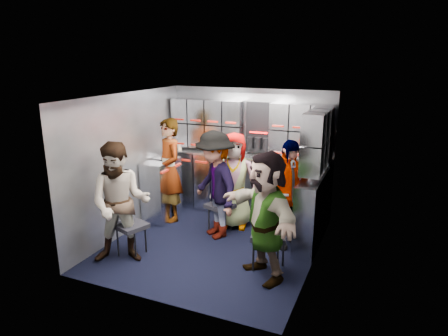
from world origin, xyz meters
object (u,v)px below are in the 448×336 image
at_px(attendant_arc_a, 120,203).
at_px(jump_seat_near_right, 269,237).
at_px(jump_seat_center, 238,199).
at_px(attendant_arc_c, 234,181).
at_px(jump_seat_mid_left, 220,207).
at_px(jump_seat_near_left, 131,227).
at_px(attendant_arc_b, 215,185).
at_px(attendant_arc_e, 266,216).
at_px(jump_seat_mid_right, 289,214).
at_px(attendant_standing, 169,170).
at_px(attendant_arc_d, 287,194).

bearing_deg(attendant_arc_a, jump_seat_near_right, -9.76).
distance_m(jump_seat_center, attendant_arc_c, 0.40).
bearing_deg(jump_seat_mid_left, attendant_arc_c, 65.94).
relative_size(jump_seat_near_left, jump_seat_near_right, 0.96).
height_order(jump_seat_near_left, jump_seat_near_right, jump_seat_near_right).
distance_m(jump_seat_mid_left, jump_seat_near_right, 1.30).
relative_size(jump_seat_mid_left, attendant_arc_a, 0.29).
bearing_deg(attendant_arc_b, jump_seat_mid_left, 129.69).
bearing_deg(attendant_arc_e, jump_seat_mid_left, 176.80).
xyz_separation_m(jump_seat_mid_right, jump_seat_near_right, (-0.02, -0.92, 0.05)).
relative_size(attendant_standing, attendant_arc_e, 1.06).
bearing_deg(jump_seat_near_right, jump_seat_mid_right, 88.47).
distance_m(attendant_arc_a, attendant_arc_b, 1.41).
bearing_deg(attendant_arc_e, attendant_arc_b, -177.48).
bearing_deg(attendant_arc_d, jump_seat_near_right, -134.17).
relative_size(jump_seat_mid_left, jump_seat_near_right, 0.93).
xyz_separation_m(jump_seat_near_left, jump_seat_center, (0.92, 1.60, -0.01)).
xyz_separation_m(jump_seat_center, attendant_arc_c, (-0.00, -0.18, 0.36)).
xyz_separation_m(attendant_standing, attendant_arc_a, (0.15, -1.46, -0.04)).
bearing_deg(jump_seat_near_right, jump_seat_center, 125.63).
distance_m(jump_seat_center, jump_seat_near_right, 1.54).
xyz_separation_m(jump_seat_near_left, attendant_arc_e, (1.81, 0.17, 0.39)).
height_order(jump_seat_center, attendant_arc_c, attendant_arc_c).
bearing_deg(jump_seat_mid_left, attendant_arc_b, -90.00).
bearing_deg(jump_seat_mid_left, jump_seat_center, 75.12).
xyz_separation_m(jump_seat_near_right, attendant_arc_c, (-0.90, 1.07, 0.31)).
height_order(attendant_arc_a, attendant_arc_b, same).
height_order(jump_seat_near_left, jump_seat_mid_right, jump_seat_near_left).
bearing_deg(attendant_standing, attendant_arc_c, 46.22).
height_order(attendant_arc_b, attendant_arc_d, attendant_arc_b).
xyz_separation_m(jump_seat_mid_left, jump_seat_center, (0.12, 0.44, 0.00)).
bearing_deg(jump_seat_mid_right, jump_seat_near_right, -91.53).
xyz_separation_m(jump_seat_mid_right, attendant_arc_a, (-1.84, -1.46, 0.41)).
height_order(attendant_standing, attendant_arc_a, attendant_standing).
xyz_separation_m(jump_seat_center, attendant_arc_b, (-0.12, -0.62, 0.41)).
height_order(jump_seat_near_left, attendant_standing, attendant_standing).
relative_size(jump_seat_mid_right, attendant_arc_b, 0.28).
bearing_deg(jump_seat_near_left, attendant_standing, 96.61).
distance_m(jump_seat_near_left, jump_seat_mid_left, 1.41).
xyz_separation_m(attendant_arc_b, attendant_arc_d, (1.04, 0.12, -0.03)).
bearing_deg(attendant_arc_c, jump_seat_mid_left, -129.91).
bearing_deg(attendant_arc_e, jump_seat_center, 163.05).
bearing_deg(jump_seat_mid_left, attendant_arc_d, -3.41).
height_order(jump_seat_near_left, attendant_arc_a, attendant_arc_a).
relative_size(attendant_standing, attendant_arc_d, 1.09).
relative_size(jump_seat_mid_right, attendant_arc_c, 0.30).
bearing_deg(attendant_standing, attendant_arc_e, 9.09).
bearing_deg(attendant_arc_d, attendant_arc_a, 172.51).
bearing_deg(attendant_arc_b, jump_seat_near_left, -89.53).
height_order(jump_seat_center, attendant_arc_e, attendant_arc_e).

